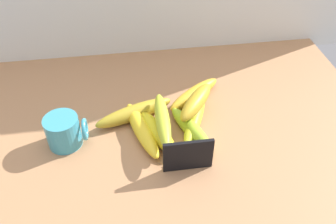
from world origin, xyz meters
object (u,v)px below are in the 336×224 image
chalkboard_sign (188,156)px  banana_5 (134,113)px  banana_2 (194,94)px  banana_3 (195,117)px  coffee_mug (64,133)px  banana_6 (163,120)px  banana_7 (196,102)px  banana_4 (142,130)px  banana_1 (157,132)px  banana_0 (191,129)px

chalkboard_sign → banana_5: (-10.48, 17.96, -1.81)cm
chalkboard_sign → banana_5: 20.87cm
banana_2 → banana_3: size_ratio=0.87×
coffee_mug → banana_2: bearing=19.9°
banana_6 → banana_7: 10.77cm
chalkboard_sign → banana_4: chalkboard_sign is taller
chalkboard_sign → banana_2: chalkboard_sign is taller
banana_1 → coffee_mug: bearing=176.7°
coffee_mug → banana_1: coffee_mug is taller
banana_0 → banana_4: 12.06cm
chalkboard_sign → banana_0: size_ratio=0.63×
banana_6 → coffee_mug: bearing=177.3°
coffee_mug → banana_4: 18.14cm
banana_3 → banana_7: size_ratio=1.35×
banana_2 → coffee_mug: bearing=-160.1°
banana_3 → banana_5: 15.50cm
banana_6 → banana_4: bearing=163.2°
banana_3 → banana_7: 4.12cm
banana_5 → banana_7: size_ratio=1.35×
banana_1 → banana_3: size_ratio=0.76×
banana_7 → banana_0: bearing=-110.4°
banana_6 → banana_7: bearing=31.8°
chalkboard_sign → banana_4: bearing=128.2°
coffee_mug → banana_6: size_ratio=0.51×
chalkboard_sign → banana_7: bearing=72.6°
banana_5 → banana_6: 10.75cm
coffee_mug → banana_4: coffee_mug is taller
chalkboard_sign → banana_5: size_ratio=0.53×
coffee_mug → banana_6: 23.06cm
banana_7 → banana_6: bearing=-148.2°
banana_3 → banana_4: bearing=-168.8°
banana_7 → banana_2: bearing=80.2°
banana_3 → banana_5: banana_5 is taller
banana_2 → banana_5: size_ratio=0.87×
coffee_mug → banana_7: (32.10, 4.57, 1.73)cm
chalkboard_sign → banana_3: (4.59, 14.32, -2.09)cm
banana_4 → banana_7: 15.12cm
banana_2 → banana_3: (-1.65, -8.97, -0.18)cm
coffee_mug → banana_0: bearing=-2.1°
banana_1 → banana_5: size_ratio=0.76×
banana_5 → banana_6: bearing=-51.4°
banana_0 → banana_5: size_ratio=0.83×
banana_4 → banana_5: bearing=102.0°
chalkboard_sign → banana_2: size_ratio=0.60×
banana_0 → banana_5: 15.45cm
chalkboard_sign → banana_1: chalkboard_sign is taller
banana_2 → banana_5: bearing=-162.3°
banana_2 → banana_5: 17.54cm
banana_6 → banana_3: bearing=25.5°
chalkboard_sign → banana_2: bearing=75.0°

